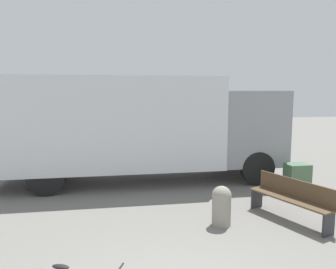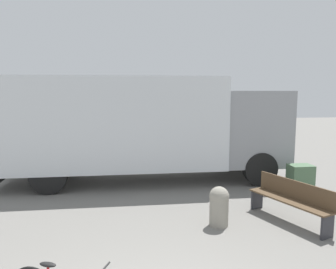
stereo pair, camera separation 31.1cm
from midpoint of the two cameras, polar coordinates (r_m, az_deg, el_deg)
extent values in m
cube|color=silver|center=(10.28, -8.39, 2.18)|extent=(6.58, 2.58, 2.73)
cube|color=gray|center=(11.11, 14.45, 1.36)|extent=(2.06, 2.46, 2.32)
cube|color=black|center=(11.10, -25.83, -6.46)|extent=(0.11, 2.43, 0.16)
cylinder|color=black|center=(12.31, 12.33, -3.47)|extent=(1.02, 0.28, 1.02)
cylinder|color=black|center=(10.29, 16.58, -5.76)|extent=(1.02, 0.28, 1.02)
cylinder|color=black|center=(11.74, -17.07, -4.16)|extent=(1.02, 0.28, 1.02)
cylinder|color=black|center=(9.60, -19.24, -6.82)|extent=(1.02, 0.28, 1.02)
cube|color=brown|center=(7.70, 21.38, -10.65)|extent=(1.10, 1.99, 0.04)
cube|color=brown|center=(7.78, 22.32, -8.98)|extent=(0.76, 1.85, 0.43)
cube|color=#2D2D33|center=(7.26, 27.15, -14.17)|extent=(0.33, 0.17, 0.46)
cube|color=#2D2D33|center=(8.37, 16.27, -10.77)|extent=(0.33, 0.17, 0.46)
ellipsoid|color=black|center=(4.42, -18.19, -20.73)|extent=(0.24, 0.17, 0.05)
cylinder|color=gray|center=(7.16, 10.12, -13.00)|extent=(0.40, 0.40, 0.64)
sphere|color=gray|center=(7.06, 10.18, -10.57)|extent=(0.42, 0.42, 0.42)
cube|color=#4C6B4C|center=(10.06, 22.87, -7.06)|extent=(0.64, 0.48, 0.77)
camera|label=1|loc=(0.16, -88.92, 0.14)|focal=35.00mm
camera|label=2|loc=(0.16, 91.08, -0.14)|focal=35.00mm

